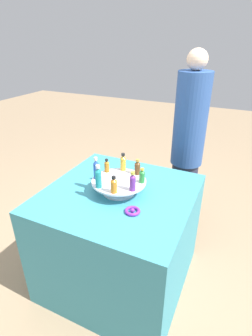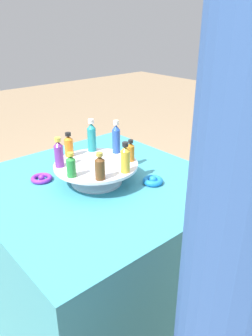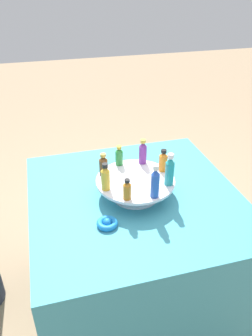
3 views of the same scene
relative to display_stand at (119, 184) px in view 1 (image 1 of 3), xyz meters
The scene contains 14 objects.
ground_plane 0.83m from the display_stand, ahead, with size 12.00×12.00×0.00m, color #997F60.
party_table 0.44m from the display_stand, ahead, with size 0.96×0.96×0.77m.
display_stand is the anchor object (origin of this frame).
bottle_purple 0.17m from the display_stand, 29.92° to the right, with size 0.04×0.04×0.13m.
bottle_green 0.17m from the display_stand, 15.08° to the left, with size 0.04×0.04×0.10m.
bottle_brown 0.17m from the display_stand, 60.08° to the left, with size 0.04×0.04×0.11m.
bottle_gold 0.17m from the display_stand, 105.08° to the left, with size 0.04×0.04×0.12m.
bottle_amber 0.17m from the display_stand, 150.08° to the left, with size 0.03×0.03×0.09m.
bottle_blue 0.18m from the display_stand, 164.92° to the right, with size 0.04×0.04×0.15m.
bottle_teal 0.18m from the display_stand, 119.92° to the right, with size 0.04×0.04×0.15m.
bottle_orange 0.17m from the display_stand, 74.92° to the right, with size 0.04×0.04×0.11m.
ribbon_bow_blue 0.24m from the display_stand, 135.40° to the left, with size 0.09×0.09×0.04m.
ribbon_bow_purple 0.25m from the display_stand, 44.60° to the right, with size 0.09×0.09×0.03m.
person_figure 0.88m from the display_stand, 73.34° to the left, with size 0.27×0.27×1.62m.
Camera 1 is at (0.67, -1.31, 1.69)m, focal length 28.00 mm.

